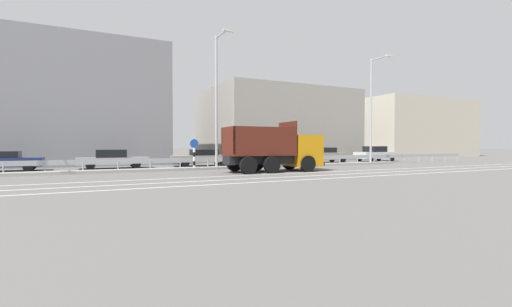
% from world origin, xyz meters
% --- Properties ---
extents(ground_plane, '(320.00, 320.00, 0.00)m').
position_xyz_m(ground_plane, '(0.00, 0.00, 0.00)').
color(ground_plane, '#605E5B').
extents(lane_strip_0, '(54.21, 0.16, 0.01)m').
position_xyz_m(lane_strip_0, '(0.65, -3.40, 0.00)').
color(lane_strip_0, silver).
rests_on(lane_strip_0, ground_plane).
extents(lane_strip_1, '(54.21, 0.16, 0.01)m').
position_xyz_m(lane_strip_1, '(0.65, -5.25, 0.00)').
color(lane_strip_1, silver).
rests_on(lane_strip_1, ground_plane).
extents(lane_strip_2, '(54.21, 0.16, 0.01)m').
position_xyz_m(lane_strip_2, '(0.65, -6.87, 0.00)').
color(lane_strip_2, silver).
rests_on(lane_strip_2, ground_plane).
extents(median_island, '(29.81, 1.10, 0.18)m').
position_xyz_m(median_island, '(0.00, 2.07, 0.09)').
color(median_island, gray).
rests_on(median_island, ground_plane).
extents(median_guardrail, '(54.21, 0.09, 0.78)m').
position_xyz_m(median_guardrail, '(-0.00, 3.34, 0.57)').
color(median_guardrail, '#9EA0A5').
rests_on(median_guardrail, ground_plane).
extents(dump_truck, '(6.47, 2.79, 3.23)m').
position_xyz_m(dump_truck, '(1.44, -1.62, 1.22)').
color(dump_truck, orange).
rests_on(dump_truck, ground_plane).
extents(median_road_sign, '(0.65, 0.16, 2.14)m').
position_xyz_m(median_road_sign, '(-3.46, 2.07, 1.10)').
color(median_road_sign, white).
rests_on(median_road_sign, ground_plane).
extents(street_lamp_1, '(0.71, 2.26, 9.36)m').
position_xyz_m(street_lamp_1, '(-1.85, 1.87, 5.17)').
color(street_lamp_1, '#ADADB2').
rests_on(street_lamp_1, ground_plane).
extents(street_lamp_2, '(0.71, 2.30, 9.34)m').
position_xyz_m(street_lamp_2, '(12.59, 1.78, 5.17)').
color(street_lamp_2, '#ADADB2').
rests_on(street_lamp_2, ground_plane).
extents(parked_car_1, '(4.12, 1.86, 1.31)m').
position_xyz_m(parked_car_1, '(-14.80, 6.12, 0.68)').
color(parked_car_1, navy).
rests_on(parked_car_1, ground_plane).
extents(parked_car_2, '(4.87, 1.80, 1.38)m').
position_xyz_m(parked_car_2, '(-8.41, 6.07, 0.69)').
color(parked_car_2, '#A3A3A8').
rests_on(parked_car_2, ground_plane).
extents(parked_car_3, '(5.01, 2.23, 1.35)m').
position_xyz_m(parked_car_3, '(-1.62, 6.15, 0.69)').
color(parked_car_3, gray).
rests_on(parked_car_3, ground_plane).
extents(parked_car_4, '(4.81, 2.26, 1.27)m').
position_xyz_m(parked_car_4, '(4.31, 6.11, 0.67)').
color(parked_car_4, '#A3A3A8').
rests_on(parked_car_4, ground_plane).
extents(parked_car_5, '(4.84, 2.00, 1.47)m').
position_xyz_m(parked_car_5, '(10.49, 5.84, 0.75)').
color(parked_car_5, gray).
rests_on(parked_car_5, ground_plane).
extents(parked_car_6, '(4.91, 2.13, 1.58)m').
position_xyz_m(parked_car_6, '(17.16, 5.86, 0.78)').
color(parked_car_6, silver).
rests_on(parked_car_6, ground_plane).
extents(background_building_0, '(15.56, 11.03, 10.60)m').
position_xyz_m(background_building_0, '(-11.19, 14.38, 5.30)').
color(background_building_0, gray).
rests_on(background_building_0, ground_plane).
extents(background_building_1, '(16.05, 13.36, 8.06)m').
position_xyz_m(background_building_1, '(10.30, 15.39, 4.03)').
color(background_building_1, gray).
rests_on(background_building_1, ground_plane).
extents(background_building_2, '(18.07, 9.00, 8.40)m').
position_xyz_m(background_building_2, '(34.35, 15.22, 4.20)').
color(background_building_2, beige).
rests_on(background_building_2, ground_plane).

